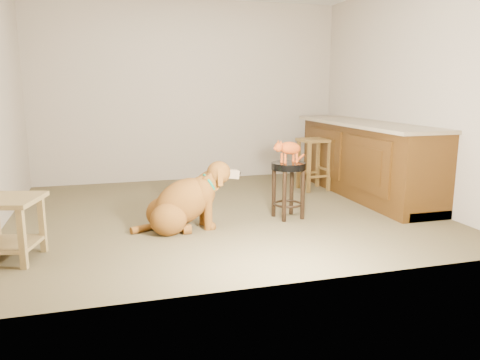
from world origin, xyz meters
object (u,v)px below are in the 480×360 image
object	(u,v)px
wood_stool	(313,163)
tabby_kitten	(288,149)
side_table	(7,219)
golden_retriever	(184,203)
padded_stool	(288,179)

from	to	relation	value
wood_stool	tabby_kitten	world-z (taller)	tabby_kitten
side_table	golden_retriever	distance (m)	1.55
padded_stool	wood_stool	bearing A→B (deg)	54.90
side_table	golden_retriever	xyz separation A→B (m)	(1.48, 0.44, -0.08)
side_table	golden_retriever	bearing A→B (deg)	16.54
padded_stool	tabby_kitten	world-z (taller)	tabby_kitten
side_table	padded_stool	bearing A→B (deg)	11.75
side_table	golden_retriever	size ratio (longest dim) A/B	0.55
golden_retriever	tabby_kitten	xyz separation A→B (m)	(1.12, 0.10, 0.48)
padded_stool	golden_retriever	bearing A→B (deg)	-174.81
golden_retriever	padded_stool	bearing A→B (deg)	1.89
wood_stool	side_table	xyz separation A→B (m)	(-3.46, -1.75, -0.02)
padded_stool	wood_stool	size ratio (longest dim) A/B	0.86
padded_stool	tabby_kitten	bearing A→B (deg)	-176.33
padded_stool	wood_stool	world-z (taller)	wood_stool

